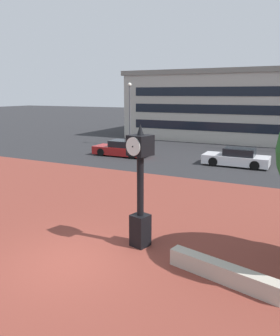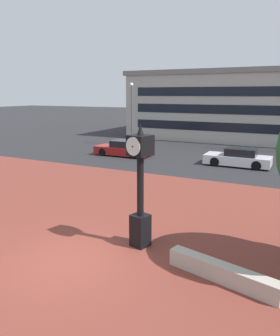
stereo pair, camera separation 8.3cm
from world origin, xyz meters
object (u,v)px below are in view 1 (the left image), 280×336
(street_clock, at_px, (140,188))
(civic_building, at_px, (272,105))
(car_street_far, at_px, (237,158))
(car_street_mid, at_px, (122,149))
(street_lamp_post, at_px, (130,107))

(street_clock, distance_m, civic_building, 30.77)
(street_clock, relative_size, car_street_far, 0.91)
(car_street_mid, distance_m, street_lamp_post, 6.43)
(car_street_mid, xyz_separation_m, civic_building, (9.86, 16.69, 3.16))
(civic_building, relative_size, street_lamp_post, 5.12)
(street_clock, distance_m, street_lamp_post, 22.04)
(car_street_far, bearing_deg, street_clock, 177.88)
(street_lamp_post, bearing_deg, civic_building, 43.98)
(civic_building, bearing_deg, car_street_far, -92.40)
(civic_building, bearing_deg, street_lamp_post, -136.02)
(street_clock, height_order, street_lamp_post, street_lamp_post)
(street_lamp_post, bearing_deg, street_clock, -61.12)
(car_street_mid, bearing_deg, civic_building, -31.30)
(street_clock, xyz_separation_m, car_street_far, (0.56, 14.22, -1.43))
(car_street_far, distance_m, civic_building, 16.78)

